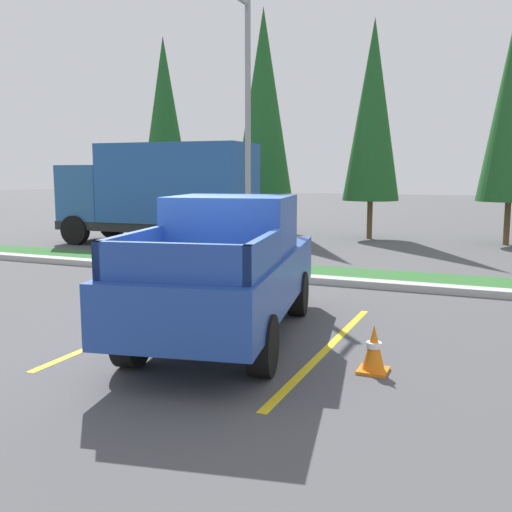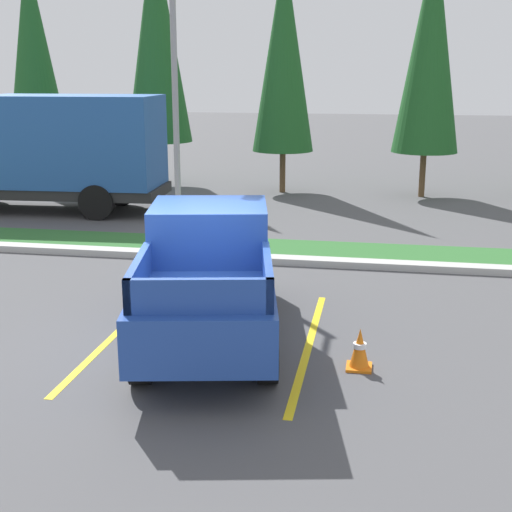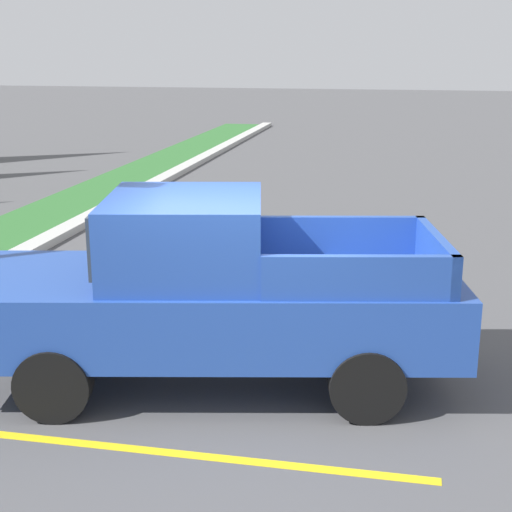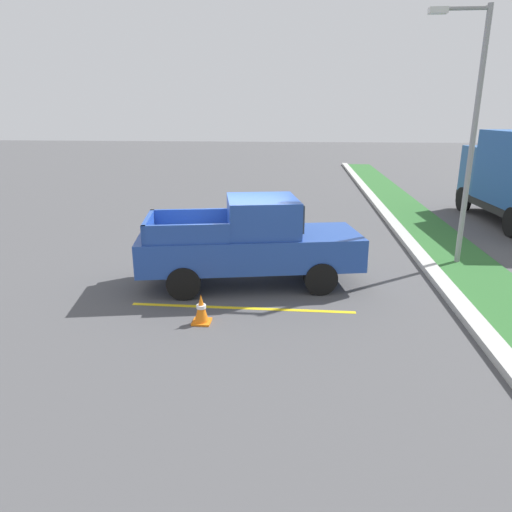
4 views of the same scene
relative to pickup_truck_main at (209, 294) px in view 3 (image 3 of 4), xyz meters
The scene contains 5 objects.
ground_plane 1.14m from the pickup_truck_main, 120.96° to the right, with size 120.00×120.00×0.00m, color #4C4C4F.
parking_line_near 1.86m from the pickup_truck_main, behind, with size 0.12×4.80×0.01m, color yellow.
parking_line_far 1.87m from the pickup_truck_main, ahead, with size 0.12×4.80×0.01m, color yellow.
pickup_truck_main is the anchor object (origin of this frame).
traffic_cone 2.58m from the pickup_truck_main, 17.77° to the right, with size 0.36×0.36×0.60m.
Camera 3 is at (-7.24, -1.62, 3.60)m, focal length 53.24 mm.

